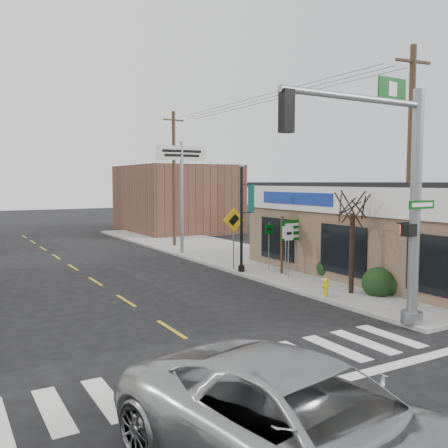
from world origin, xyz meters
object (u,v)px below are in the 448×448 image
traffic_signal_pole (396,182)px  utility_pole_near (410,168)px  fire_hydrant (326,286)px  bare_tree (353,198)px  dance_center_sign (181,168)px  suv (307,429)px  lamp_post (243,208)px  guide_sign (293,236)px  utility_pole_far (174,177)px

traffic_signal_pole → utility_pole_near: utility_pole_near is taller
fire_hydrant → utility_pole_near: size_ratio=0.07×
bare_tree → fire_hydrant: bearing=177.7°
dance_center_sign → utility_pole_near: bearing=-78.1°
traffic_signal_pole → bare_tree: (2.12, 3.81, -0.61)m
suv → bare_tree: size_ratio=1.40×
lamp_post → bare_tree: bearing=-89.9°
traffic_signal_pole → utility_pole_near: (4.04, 2.91, 0.52)m
dance_center_sign → suv: bearing=-110.9°
guide_sign → bare_tree: (-0.70, -4.41, 1.83)m
dance_center_sign → utility_pole_near: size_ratio=0.71×
bare_tree → utility_pole_near: utility_pole_near is taller
bare_tree → traffic_signal_pole: bearing=-119.1°
bare_tree → utility_pole_near: size_ratio=0.49×
utility_pole_near → traffic_signal_pole: bearing=-137.0°
guide_sign → lamp_post: size_ratio=0.51×
guide_sign → utility_pole_near: 6.20m
suv → traffic_signal_pole: size_ratio=0.90×
fire_hydrant → dance_center_sign: dance_center_sign is taller
suv → bare_tree: bearing=31.2°
guide_sign → bare_tree: bare_tree is taller
fire_hydrant → dance_center_sign: size_ratio=0.11×
dance_center_sign → guide_sign: bearing=-78.5°
guide_sign → bare_tree: 4.83m
traffic_signal_pole → suv: bearing=-148.1°
guide_sign → dance_center_sign: dance_center_sign is taller
dance_center_sign → bare_tree: (1.00, -12.63, -1.36)m
traffic_signal_pole → utility_pole_far: bearing=82.2°
suv → lamp_post: size_ratio=1.24×
guide_sign → utility_pole_far: bearing=86.3°
traffic_signal_pole → dance_center_sign: bearing=84.5°
guide_sign → traffic_signal_pole: bearing=-116.2°
suv → bare_tree: bare_tree is taller
guide_sign → fire_hydrant: bearing=-120.7°
fire_hydrant → lamp_post: 6.29m
suv → fire_hydrant: bearing=35.5°
suv → utility_pole_near: size_ratio=0.69×
guide_sign → utility_pole_near: size_ratio=0.29×
fire_hydrant → bare_tree: 3.37m
suv → fire_hydrant: size_ratio=9.24×
guide_sign → dance_center_sign: (-1.70, 8.22, 3.18)m
utility_pole_near → utility_pole_far: bearing=103.7°
bare_tree → guide_sign: bearing=81.0°
utility_pole_near → fire_hydrant: bearing=170.3°
utility_pole_near → utility_pole_far: 16.93m
fire_hydrant → utility_pole_far: 16.42m
traffic_signal_pole → bare_tree: size_ratio=1.55×
bare_tree → utility_pole_near: bearing=-25.2°
fire_hydrant → lamp_post: size_ratio=0.13×
traffic_signal_pole → fire_hydrant: 5.46m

